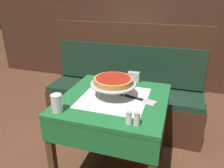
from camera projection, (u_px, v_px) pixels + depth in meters
name	position (u px, v px, depth m)	size (l,w,h in m)	color
dining_table_front	(114.00, 111.00, 1.70)	(0.79, 0.79, 0.77)	#1E6B33
dining_table_rear	(128.00, 55.00, 3.23)	(0.71, 0.71, 0.76)	beige
booth_bench	(124.00, 98.00, 2.55)	(1.76, 0.46, 1.20)	#3D2316
back_wall_panel	(155.00, 13.00, 3.35)	(6.00, 0.04, 2.40)	#3D2319
pizza_pan_stand	(113.00, 84.00, 1.63)	(0.34, 0.34, 0.11)	#ADADB2
deep_dish_pizza	(113.00, 80.00, 1.62)	(0.29, 0.29, 0.04)	#C68E47
pizza_server	(138.00, 99.00, 1.62)	(0.29, 0.12, 0.01)	#BCBCC1
water_glass_near	(57.00, 103.00, 1.44)	(0.07, 0.07, 0.12)	silver
salt_shaker	(129.00, 118.00, 1.31)	(0.04, 0.04, 0.08)	silver
pepper_shaker	(137.00, 119.00, 1.30)	(0.04, 0.04, 0.09)	silver
napkin_holder	(134.00, 77.00, 1.92)	(0.10, 0.05, 0.09)	#B2B2B7
condiment_caddy	(133.00, 44.00, 3.15)	(0.12, 0.12, 0.18)	black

